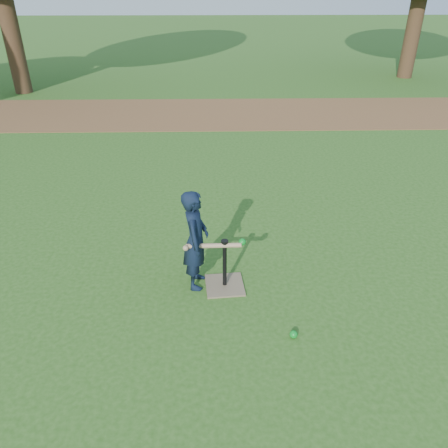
{
  "coord_description": "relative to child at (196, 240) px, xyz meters",
  "views": [
    {
      "loc": [
        -0.22,
        -3.73,
        3.11
      ],
      "look_at": [
        -0.12,
        0.57,
        0.65
      ],
      "focal_mm": 35.0,
      "sensor_mm": 36.0,
      "label": 1
    }
  ],
  "objects": [
    {
      "name": "child",
      "position": [
        0.0,
        0.0,
        0.0
      ],
      "size": [
        0.31,
        0.45,
        1.18
      ],
      "primitive_type": "imported",
      "rotation": [
        0.0,
        0.0,
        1.5
      ],
      "color": "black",
      "rests_on": "ground"
    },
    {
      "name": "dirt_strip",
      "position": [
        0.44,
        7.17,
        -0.58
      ],
      "size": [
        24.0,
        3.0,
        0.01
      ],
      "primitive_type": "cube",
      "color": "brown",
      "rests_on": "ground"
    },
    {
      "name": "ground",
      "position": [
        0.44,
        -0.33,
        -0.59
      ],
      "size": [
        80.0,
        80.0,
        0.0
      ],
      "primitive_type": "plane",
      "color": "#285116",
      "rests_on": "ground"
    },
    {
      "name": "wiffle_ball_ground",
      "position": [
        0.97,
        -0.9,
        -0.55
      ],
      "size": [
        0.08,
        0.08,
        0.08
      ],
      "primitive_type": "sphere",
      "color": "#0C8521",
      "rests_on": "ground"
    },
    {
      "name": "batting_tee",
      "position": [
        0.32,
        -0.06,
        -0.48
      ],
      "size": [
        0.47,
        0.47,
        0.61
      ],
      "color": "#78654C",
      "rests_on": "ground"
    },
    {
      "name": "swing_action",
      "position": [
        0.23,
        -0.07,
        -0.02
      ],
      "size": [
        0.68,
        0.15,
        0.09
      ],
      "color": "tan",
      "rests_on": "ground"
    }
  ]
}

